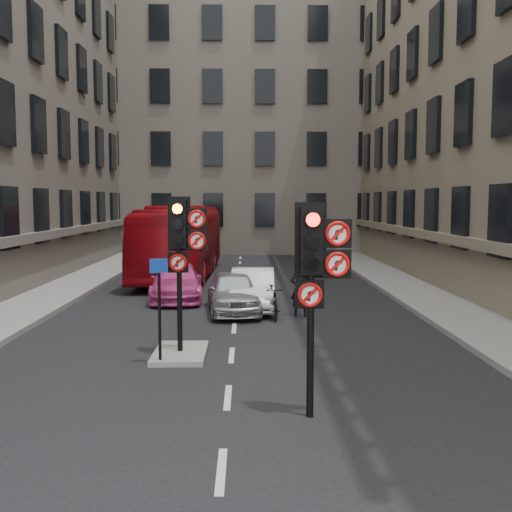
{
  "coord_description": "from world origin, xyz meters",
  "views": [
    {
      "loc": [
        0.33,
        -8.7,
        3.6
      ],
      "look_at": [
        0.52,
        2.11,
        2.6
      ],
      "focal_mm": 42.0,
      "sensor_mm": 36.0,
      "label": 1
    }
  ],
  "objects_px": {
    "bus_red": "(181,241)",
    "motorcycle": "(273,302)",
    "signal_near": "(316,263)",
    "car_silver": "(233,292)",
    "car_white": "(253,289)",
    "car_pink": "(177,282)",
    "signal_far": "(183,240)",
    "motorcyclist": "(300,289)",
    "info_sign": "(159,295)"
  },
  "relations": [
    {
      "from": "signal_far",
      "to": "motorcyclist",
      "type": "bearing_deg",
      "value": 56.49
    },
    {
      "from": "car_silver",
      "to": "car_white",
      "type": "distance_m",
      "value": 0.91
    },
    {
      "from": "signal_near",
      "to": "info_sign",
      "type": "height_order",
      "value": "signal_near"
    },
    {
      "from": "car_white",
      "to": "bus_red",
      "type": "distance_m",
      "value": 9.33
    },
    {
      "from": "signal_near",
      "to": "signal_far",
      "type": "distance_m",
      "value": 4.77
    },
    {
      "from": "motorcyclist",
      "to": "info_sign",
      "type": "relative_size",
      "value": 0.76
    },
    {
      "from": "car_silver",
      "to": "car_pink",
      "type": "distance_m",
      "value": 3.38
    },
    {
      "from": "car_white",
      "to": "bus_red",
      "type": "xyz_separation_m",
      "value": [
        -3.3,
        8.66,
        1.02
      ]
    },
    {
      "from": "car_white",
      "to": "car_pink",
      "type": "height_order",
      "value": "car_white"
    },
    {
      "from": "car_silver",
      "to": "car_white",
      "type": "xyz_separation_m",
      "value": [
        0.64,
        0.65,
        -0.0
      ]
    },
    {
      "from": "signal_near",
      "to": "info_sign",
      "type": "distance_m",
      "value": 4.52
    },
    {
      "from": "signal_near",
      "to": "motorcycle",
      "type": "distance_m",
      "value": 8.67
    },
    {
      "from": "car_pink",
      "to": "bus_red",
      "type": "xyz_separation_m",
      "value": [
        -0.54,
        6.67,
        1.05
      ]
    },
    {
      "from": "bus_red",
      "to": "info_sign",
      "type": "distance_m",
      "value": 15.57
    },
    {
      "from": "bus_red",
      "to": "car_pink",
      "type": "bearing_deg",
      "value": -83.83
    },
    {
      "from": "signal_far",
      "to": "car_white",
      "type": "height_order",
      "value": "signal_far"
    },
    {
      "from": "bus_red",
      "to": "info_sign",
      "type": "relative_size",
      "value": 5.42
    },
    {
      "from": "car_silver",
      "to": "motorcyclist",
      "type": "distance_m",
      "value": 2.21
    },
    {
      "from": "bus_red",
      "to": "motorcyclist",
      "type": "bearing_deg",
      "value": -62.93
    },
    {
      "from": "car_white",
      "to": "info_sign",
      "type": "distance_m",
      "value": 7.24
    },
    {
      "from": "bus_red",
      "to": "motorcycle",
      "type": "bearing_deg",
      "value": -67.77
    },
    {
      "from": "info_sign",
      "to": "car_pink",
      "type": "bearing_deg",
      "value": 75.12
    },
    {
      "from": "car_white",
      "to": "signal_far",
      "type": "bearing_deg",
      "value": -104.37
    },
    {
      "from": "signal_far",
      "to": "car_silver",
      "type": "relative_size",
      "value": 0.91
    },
    {
      "from": "signal_far",
      "to": "car_white",
      "type": "bearing_deg",
      "value": 74.49
    },
    {
      "from": "signal_far",
      "to": "info_sign",
      "type": "height_order",
      "value": "signal_far"
    },
    {
      "from": "car_pink",
      "to": "motorcycle",
      "type": "xyz_separation_m",
      "value": [
        3.35,
        -3.64,
        -0.14
      ]
    },
    {
      "from": "car_silver",
      "to": "info_sign",
      "type": "distance_m",
      "value": 6.45
    },
    {
      "from": "signal_near",
      "to": "car_silver",
      "type": "distance_m",
      "value": 9.72
    },
    {
      "from": "info_sign",
      "to": "car_white",
      "type": "bearing_deg",
      "value": 53.84
    },
    {
      "from": "signal_near",
      "to": "motorcyclist",
      "type": "height_order",
      "value": "signal_near"
    },
    {
      "from": "signal_near",
      "to": "signal_far",
      "type": "bearing_deg",
      "value": 123.02
    },
    {
      "from": "signal_far",
      "to": "car_silver",
      "type": "xyz_separation_m",
      "value": [
        1.04,
        5.41,
        -2.03
      ]
    },
    {
      "from": "signal_near",
      "to": "car_white",
      "type": "height_order",
      "value": "signal_near"
    },
    {
      "from": "signal_near",
      "to": "motorcyclist",
      "type": "distance_m",
      "value": 8.93
    },
    {
      "from": "signal_near",
      "to": "car_pink",
      "type": "bearing_deg",
      "value": 106.98
    },
    {
      "from": "motorcycle",
      "to": "signal_near",
      "type": "bearing_deg",
      "value": -94.04
    },
    {
      "from": "motorcyclist",
      "to": "bus_red",
      "type": "bearing_deg",
      "value": -54.82
    },
    {
      "from": "signal_near",
      "to": "car_silver",
      "type": "bearing_deg",
      "value": 99.43
    },
    {
      "from": "signal_far",
      "to": "bus_red",
      "type": "relative_size",
      "value": 0.29
    },
    {
      "from": "car_silver",
      "to": "motorcycle",
      "type": "xyz_separation_m",
      "value": [
        1.24,
        -1.0,
        -0.17
      ]
    },
    {
      "from": "signal_near",
      "to": "signal_far",
      "type": "relative_size",
      "value": 1.0
    },
    {
      "from": "motorcyclist",
      "to": "info_sign",
      "type": "bearing_deg",
      "value": 66.87
    },
    {
      "from": "car_silver",
      "to": "motorcyclist",
      "type": "bearing_deg",
      "value": -23.13
    },
    {
      "from": "car_white",
      "to": "motorcycle",
      "type": "bearing_deg",
      "value": -68.96
    },
    {
      "from": "motorcycle",
      "to": "motorcyclist",
      "type": "bearing_deg",
      "value": 15.14
    },
    {
      "from": "signal_near",
      "to": "car_pink",
      "type": "distance_m",
      "value": 12.74
    },
    {
      "from": "car_white",
      "to": "car_pink",
      "type": "distance_m",
      "value": 3.4
    },
    {
      "from": "bus_red",
      "to": "info_sign",
      "type": "xyz_separation_m",
      "value": [
        1.18,
        -15.53,
        -0.12
      ]
    },
    {
      "from": "signal_far",
      "to": "info_sign",
      "type": "xyz_separation_m",
      "value": [
        -0.44,
        -0.81,
        -1.14
      ]
    }
  ]
}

